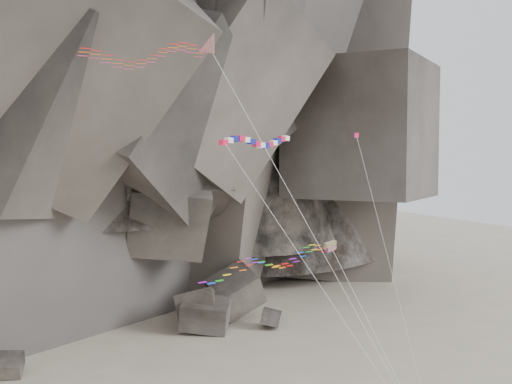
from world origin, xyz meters
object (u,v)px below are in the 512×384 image
banner_kite (259,144)px  delta_kite (142,54)px  parafoil_kite (265,262)px  pennant_kite (372,197)px

banner_kite → delta_kite: bearing=-179.2°
delta_kite → banner_kite: (11.87, 4.76, -5.89)m
delta_kite → parafoil_kite: bearing=-5.7°
delta_kite → parafoil_kite: (10.10, 1.08, -14.77)m
delta_kite → pennant_kite: 21.85m
banner_kite → parafoil_kite: size_ratio=1.50×
parafoil_kite → pennant_kite: pennant_kite is taller
delta_kite → banner_kite: size_ratio=1.28×
delta_kite → banner_kite: 14.08m
banner_kite → pennant_kite: bearing=-56.3°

